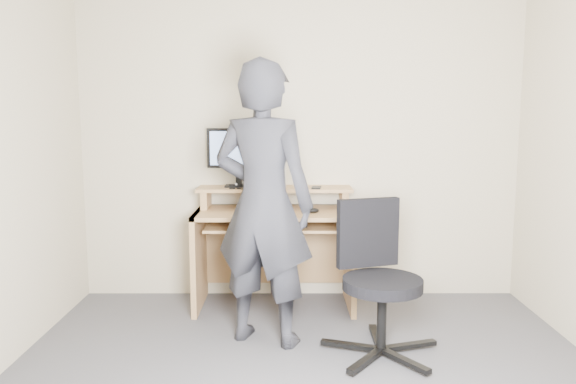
{
  "coord_description": "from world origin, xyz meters",
  "views": [
    {
      "loc": [
        -0.1,
        -2.74,
        1.49
      ],
      "look_at": [
        -0.1,
        1.05,
        0.95
      ],
      "focal_mm": 35.0,
      "sensor_mm": 36.0,
      "label": 1
    }
  ],
  "objects_px": {
    "desk": "(275,235)",
    "person": "(263,204)",
    "monitor": "(238,152)",
    "office_chair": "(377,273)"
  },
  "relations": [
    {
      "from": "desk",
      "to": "person",
      "type": "relative_size",
      "value": 0.66
    },
    {
      "from": "office_chair",
      "to": "desk",
      "type": "bearing_deg",
      "value": 108.02
    },
    {
      "from": "desk",
      "to": "person",
      "type": "bearing_deg",
      "value": -94.26
    },
    {
      "from": "person",
      "to": "office_chair",
      "type": "bearing_deg",
      "value": -173.26
    },
    {
      "from": "monitor",
      "to": "person",
      "type": "height_order",
      "value": "person"
    },
    {
      "from": "monitor",
      "to": "person",
      "type": "xyz_separation_m",
      "value": [
        0.23,
        -0.84,
        -0.28
      ]
    },
    {
      "from": "monitor",
      "to": "office_chair",
      "type": "xyz_separation_m",
      "value": [
        0.94,
        -1.01,
        -0.68
      ]
    },
    {
      "from": "desk",
      "to": "monitor",
      "type": "distance_m",
      "value": 0.7
    },
    {
      "from": "desk",
      "to": "office_chair",
      "type": "height_order",
      "value": "office_chair"
    },
    {
      "from": "desk",
      "to": "office_chair",
      "type": "bearing_deg",
      "value": -54.45
    }
  ]
}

